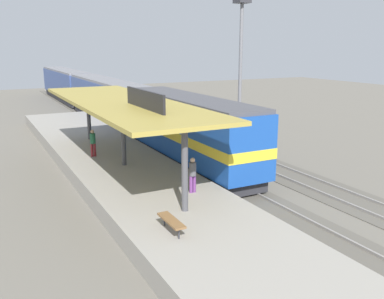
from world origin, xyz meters
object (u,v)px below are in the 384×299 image
object	(u,v)px
passenger_carriage_rear	(66,84)
person_walking	(193,173)
light_mast	(241,37)
person_waiting	(93,142)
platform_bench	(171,221)
locomotive	(188,130)
passenger_carriage_front	(108,101)

from	to	relation	value
passenger_carriage_rear	person_walking	distance (m)	45.79
light_mast	person_waiting	xyz separation A→B (m)	(-13.49, -3.81, -6.54)
platform_bench	locomotive	world-z (taller)	locomotive
passenger_carriage_rear	passenger_carriage_front	bearing A→B (deg)	-90.00
locomotive	light_mast	bearing A→B (deg)	36.76
passenger_carriage_rear	light_mast	bearing A→B (deg)	-76.69
passenger_carriage_rear	person_walking	xyz separation A→B (m)	(-3.25, -45.67, -0.46)
person_walking	platform_bench	bearing A→B (deg)	-127.75
passenger_carriage_front	light_mast	distance (m)	15.69
locomotive	passenger_carriage_rear	world-z (taller)	locomotive
locomotive	person_waiting	bearing A→B (deg)	160.51
light_mast	person_walking	world-z (taller)	light_mast
light_mast	person_waiting	size ratio (longest dim) A/B	6.84
platform_bench	passenger_carriage_rear	distance (m)	49.60
person_waiting	person_walking	xyz separation A→B (m)	(2.44, -8.88, 0.00)
passenger_carriage_front	person_walking	bearing A→B (deg)	-97.44
platform_bench	light_mast	world-z (taller)	light_mast
platform_bench	person_waiting	xyz separation A→B (m)	(0.31, 12.44, 0.51)
platform_bench	passenger_carriage_rear	xyz separation A→B (m)	(6.00, 49.22, 0.97)
passenger_carriage_front	person_waiting	size ratio (longest dim) A/B	11.70
passenger_carriage_front	passenger_carriage_rear	bearing A→B (deg)	90.00
locomotive	person_walking	size ratio (longest dim) A/B	8.44
passenger_carriage_front	light_mast	xyz separation A→B (m)	(7.80, -12.17, 6.08)
person_waiting	person_walking	size ratio (longest dim) A/B	1.00
passenger_carriage_rear	light_mast	distance (m)	34.42
light_mast	person_walking	distance (m)	18.06
locomotive	passenger_carriage_front	size ratio (longest dim) A/B	0.72
platform_bench	locomotive	distance (m)	12.07
passenger_carriage_front	passenger_carriage_rear	world-z (taller)	same
person_waiting	person_walking	world-z (taller)	same
locomotive	person_waiting	xyz separation A→B (m)	(-5.69, 2.01, -0.56)
light_mast	passenger_carriage_front	bearing A→B (deg)	122.65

